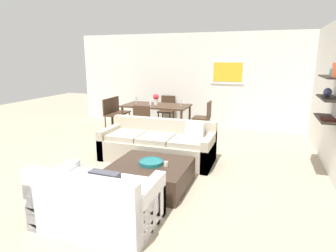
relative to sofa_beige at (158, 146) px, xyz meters
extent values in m
plane|color=tan|center=(0.10, -0.34, -0.29)|extent=(18.00, 18.00, 0.00)
cube|color=silver|center=(0.40, 3.19, 1.06)|extent=(8.40, 0.06, 2.70)
cube|color=white|center=(0.90, 3.15, 1.32)|extent=(0.95, 0.02, 0.66)
cube|color=gold|center=(0.90, 3.13, 1.32)|extent=(0.80, 0.01, 0.53)
cube|color=black|center=(2.96, 0.27, 1.41)|extent=(0.28, 0.90, 0.02)
cube|color=black|center=(2.96, 0.27, 1.06)|extent=(0.28, 0.90, 0.02)
cube|color=black|center=(2.96, 0.27, 0.71)|extent=(0.28, 0.90, 0.02)
cylinder|color=#D85933|center=(2.96, 0.07, 1.53)|extent=(0.10, 0.10, 0.22)
sphere|color=#4C518C|center=(2.96, 0.45, 1.14)|extent=(0.14, 0.14, 0.14)
cylinder|color=teal|center=(2.96, 0.32, 1.48)|extent=(0.07, 0.07, 0.12)
cube|color=#4C1E19|center=(2.96, 0.12, 0.74)|extent=(0.20, 0.28, 0.03)
cube|color=#B2A893|center=(-0.01, -0.04, -0.08)|extent=(2.22, 0.90, 0.42)
cube|color=#B2A893|center=(-0.01, 0.33, 0.31)|extent=(2.22, 0.16, 0.36)
cube|color=#B2A893|center=(-1.05, -0.04, 0.01)|extent=(0.14, 0.90, 0.60)
cube|color=#B2A893|center=(1.03, -0.04, 0.01)|extent=(0.14, 0.90, 0.60)
cube|color=#B2A893|center=(-0.66, -0.08, 0.18)|extent=(0.63, 0.70, 0.10)
cube|color=#B2A893|center=(-0.01, -0.08, 0.18)|extent=(0.63, 0.70, 0.10)
cube|color=#B2A893|center=(0.64, -0.08, 0.18)|extent=(0.63, 0.70, 0.10)
cube|color=white|center=(0.71, 0.15, 0.31)|extent=(0.37, 0.15, 0.36)
cube|color=white|center=(0.12, -2.33, -0.08)|extent=(1.43, 0.90, 0.42)
cube|color=white|center=(0.12, -2.70, 0.31)|extent=(1.43, 0.16, 0.36)
cube|color=white|center=(0.76, -2.33, 0.01)|extent=(0.14, 0.90, 0.60)
cube|color=white|center=(-0.53, -2.33, 0.01)|extent=(0.14, 0.90, 0.60)
cube|color=white|center=(0.41, -2.29, 0.18)|extent=(0.56, 0.70, 0.10)
cube|color=white|center=(-0.17, -2.29, 0.18)|extent=(0.56, 0.70, 0.10)
cube|color=#4C4C56|center=(0.34, -2.52, 0.31)|extent=(0.36, 0.13, 0.36)
cube|color=#38281E|center=(0.32, -1.18, -0.10)|extent=(1.19, 1.09, 0.38)
cylinder|color=#19666B|center=(0.34, -1.19, 0.11)|extent=(0.38, 0.38, 0.05)
torus|color=#19666B|center=(0.34, -1.19, 0.14)|extent=(0.38, 0.38, 0.02)
cylinder|color=silver|center=(0.59, -1.19, 0.13)|extent=(0.07, 0.07, 0.08)
cube|color=#422D1E|center=(-0.85, 2.08, 0.44)|extent=(1.79, 0.94, 0.04)
cylinder|color=#422D1E|center=(-1.68, 1.67, 0.06)|extent=(0.06, 0.06, 0.71)
cylinder|color=#422D1E|center=(-0.01, 1.67, 0.06)|extent=(0.06, 0.06, 0.71)
cylinder|color=#422D1E|center=(-1.68, 2.49, 0.06)|extent=(0.06, 0.06, 0.71)
cylinder|color=#422D1E|center=(-0.01, 2.49, 0.06)|extent=(0.06, 0.06, 0.71)
cube|color=#422D1E|center=(-2.06, 2.29, 0.14)|extent=(0.44, 0.44, 0.04)
cube|color=#422D1E|center=(-2.26, 2.29, 0.37)|extent=(0.04, 0.44, 0.43)
cylinder|color=#422D1E|center=(-1.88, 2.11, -0.09)|extent=(0.04, 0.04, 0.41)
cylinder|color=#422D1E|center=(-1.88, 2.47, -0.09)|extent=(0.04, 0.04, 0.41)
cylinder|color=#422D1E|center=(-2.24, 2.11, -0.09)|extent=(0.04, 0.04, 0.41)
cylinder|color=#422D1E|center=(-2.24, 2.47, -0.09)|extent=(0.04, 0.04, 0.41)
cube|color=#422D1E|center=(-0.85, 2.87, 0.14)|extent=(0.44, 0.44, 0.04)
cube|color=#422D1E|center=(-0.85, 3.07, 0.37)|extent=(0.44, 0.04, 0.43)
cylinder|color=#422D1E|center=(-1.03, 2.69, -0.09)|extent=(0.04, 0.04, 0.41)
cylinder|color=#422D1E|center=(-0.67, 2.69, -0.09)|extent=(0.04, 0.04, 0.41)
cylinder|color=#422D1E|center=(-1.03, 3.05, -0.09)|extent=(0.04, 0.04, 0.41)
cylinder|color=#422D1E|center=(-0.67, 3.05, -0.09)|extent=(0.04, 0.04, 0.41)
cube|color=#422D1E|center=(0.37, 2.29, 0.14)|extent=(0.44, 0.44, 0.04)
cube|color=#422D1E|center=(0.57, 2.29, 0.37)|extent=(0.04, 0.44, 0.43)
cylinder|color=#422D1E|center=(0.19, 2.47, -0.09)|extent=(0.04, 0.04, 0.41)
cylinder|color=#422D1E|center=(0.19, 2.11, -0.09)|extent=(0.04, 0.04, 0.41)
cylinder|color=#422D1E|center=(0.55, 2.47, -0.09)|extent=(0.04, 0.04, 0.41)
cylinder|color=#422D1E|center=(0.55, 2.11, -0.09)|extent=(0.04, 0.04, 0.41)
cube|color=#422D1E|center=(-0.85, 1.29, 0.14)|extent=(0.44, 0.44, 0.04)
cube|color=#422D1E|center=(-0.85, 1.09, 0.37)|extent=(0.44, 0.04, 0.43)
cylinder|color=#422D1E|center=(-0.67, 1.47, -0.09)|extent=(0.04, 0.04, 0.41)
cylinder|color=#422D1E|center=(-1.03, 1.47, -0.09)|extent=(0.04, 0.04, 0.41)
cylinder|color=#422D1E|center=(-0.67, 1.11, -0.09)|extent=(0.04, 0.04, 0.41)
cylinder|color=#422D1E|center=(-1.03, 1.11, -0.09)|extent=(0.04, 0.04, 0.41)
cube|color=#422D1E|center=(-2.06, 1.87, 0.14)|extent=(0.44, 0.44, 0.04)
cube|color=#422D1E|center=(-2.26, 1.87, 0.37)|extent=(0.04, 0.44, 0.43)
cylinder|color=#422D1E|center=(-1.88, 1.69, -0.09)|extent=(0.04, 0.04, 0.41)
cylinder|color=#422D1E|center=(-1.88, 2.05, -0.09)|extent=(0.04, 0.04, 0.41)
cylinder|color=#422D1E|center=(-2.24, 1.69, -0.09)|extent=(0.04, 0.04, 0.41)
cylinder|color=#422D1E|center=(-2.24, 2.05, -0.09)|extent=(0.04, 0.04, 0.41)
cylinder|color=silver|center=(-0.85, 1.67, 0.46)|extent=(0.06, 0.06, 0.01)
cylinder|color=silver|center=(-0.85, 1.67, 0.50)|extent=(0.01, 0.01, 0.06)
cylinder|color=silver|center=(-0.85, 1.67, 0.58)|extent=(0.07, 0.07, 0.09)
cylinder|color=silver|center=(-0.18, 2.20, 0.46)|extent=(0.06, 0.06, 0.01)
cylinder|color=silver|center=(-0.18, 2.20, 0.51)|extent=(0.01, 0.01, 0.09)
cylinder|color=silver|center=(-0.18, 2.20, 0.60)|extent=(0.06, 0.06, 0.10)
cylinder|color=silver|center=(-1.51, 2.20, 0.46)|extent=(0.06, 0.06, 0.01)
cylinder|color=silver|center=(-1.51, 2.20, 0.50)|extent=(0.01, 0.01, 0.08)
cylinder|color=silver|center=(-1.51, 2.20, 0.58)|extent=(0.07, 0.07, 0.09)
cylinder|color=silver|center=(-0.86, 2.08, 0.54)|extent=(0.11, 0.11, 0.16)
sphere|color=red|center=(-0.86, 2.08, 0.68)|extent=(0.16, 0.16, 0.16)
camera|label=1|loc=(1.96, -5.06, 1.72)|focal=30.34mm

